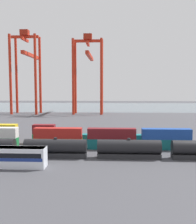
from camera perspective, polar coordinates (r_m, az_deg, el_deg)
The scene contains 17 objects.
ground_plane at distance 114.43m, azimuth -6.88°, elevation -2.55°, with size 420.00×420.00×0.00m, color #424247.
harbour_water at distance 222.89m, azimuth -2.11°, elevation 1.20°, with size 400.00×110.00×0.01m, color slate.
freight_tank_row at distance 58.35m, azimuth 6.68°, elevation -7.88°, with size 78.16×2.95×4.41m.
shipping_container_3 at distance 72.36m, azimuth -19.26°, elevation -6.24°, with size 6.04×2.44×2.60m, color #197538.
shipping_container_4 at distance 71.91m, azimuth -19.32°, elevation -4.20°, with size 6.04×2.44×2.60m, color silver.
shipping_container_5 at distance 68.45m, azimuth -8.58°, elevation -6.64°, with size 12.10×2.44×2.60m, color orange.
shipping_container_6 at distance 67.97m, azimuth -8.61°, elevation -4.50°, with size 12.10×2.44×2.60m, color #AD211C.
shipping_container_7 at distance 67.12m, azimuth 2.96°, elevation -6.83°, with size 12.10×2.44×2.60m, color #146066.
shipping_container_8 at distance 66.63m, azimuth 2.97°, elevation -4.64°, with size 12.10×2.44×2.60m, color maroon.
shipping_container_9 at distance 68.52m, azimuth 14.49°, elevation -6.74°, with size 12.10×2.44×2.60m, color #146066.
shipping_container_10 at distance 68.04m, azimuth 14.54°, elevation -4.59°, with size 12.10×2.44×2.60m, color #1C4299.
shipping_container_15 at distance 75.41m, azimuth -11.54°, elevation -5.60°, with size 6.04×2.44×2.60m, color #197538.
shipping_container_16 at distance 74.98m, azimuth -11.58°, elevation -3.64°, with size 6.04×2.44×2.60m, color maroon.
shipping_container_17 at distance 73.24m, azimuth -1.00°, elevation -5.81°, with size 12.10×2.44×2.60m, color #146066.
shipping_container_18 at distance 73.62m, azimuth 9.81°, elevation -5.83°, with size 12.10×2.44×2.60m, color #146066.
gantry_crane_west at distance 167.85m, azimuth -15.14°, elevation 9.94°, with size 16.42×34.49×49.56m.
gantry_crane_central at distance 161.21m, azimuth -2.09°, elevation 9.99°, with size 17.84×39.29×46.81m.
Camera 1 is at (19.30, -71.77, 15.17)m, focal length 42.39 mm.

